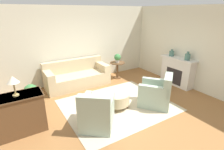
{
  "coord_description": "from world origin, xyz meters",
  "views": [
    {
      "loc": [
        -2.51,
        -3.75,
        2.62
      ],
      "look_at": [
        0.15,
        0.55,
        0.75
      ],
      "focal_mm": 28.0,
      "sensor_mm": 36.0,
      "label": 1
    }
  ],
  "objects_px": {
    "potted_plant_floor": "(31,92)",
    "table_lamp": "(13,81)",
    "armchair_left": "(97,114)",
    "dresser": "(20,113)",
    "potted_plant_on_side_table": "(117,58)",
    "side_table": "(117,67)",
    "vase_mantel_far": "(187,57)",
    "couch": "(77,77)",
    "armchair_right": "(157,94)",
    "ottoman_table": "(117,98)",
    "vase_mantel_near": "(172,53)"
  },
  "relations": [
    {
      "from": "armchair_right",
      "to": "potted_plant_on_side_table",
      "type": "height_order",
      "value": "potted_plant_on_side_table"
    },
    {
      "from": "armchair_right",
      "to": "potted_plant_on_side_table",
      "type": "distance_m",
      "value": 2.53
    },
    {
      "from": "couch",
      "to": "armchair_right",
      "type": "bearing_deg",
      "value": -61.25
    },
    {
      "from": "armchair_left",
      "to": "armchair_right",
      "type": "bearing_deg",
      "value": 0.0
    },
    {
      "from": "side_table",
      "to": "potted_plant_on_side_table",
      "type": "distance_m",
      "value": 0.4
    },
    {
      "from": "side_table",
      "to": "vase_mantel_near",
      "type": "distance_m",
      "value": 2.15
    },
    {
      "from": "potted_plant_on_side_table",
      "to": "armchair_left",
      "type": "bearing_deg",
      "value": -131.66
    },
    {
      "from": "armchair_left",
      "to": "vase_mantel_near",
      "type": "distance_m",
      "value": 3.91
    },
    {
      "from": "side_table",
      "to": "table_lamp",
      "type": "xyz_separation_m",
      "value": [
        -3.73,
        -1.72,
        0.8
      ]
    },
    {
      "from": "couch",
      "to": "armchair_right",
      "type": "relative_size",
      "value": 2.02
    },
    {
      "from": "vase_mantel_far",
      "to": "table_lamp",
      "type": "relative_size",
      "value": 0.64
    },
    {
      "from": "ottoman_table",
      "to": "vase_mantel_far",
      "type": "xyz_separation_m",
      "value": [
        2.79,
        -0.12,
        0.87
      ]
    },
    {
      "from": "armchair_right",
      "to": "side_table",
      "type": "xyz_separation_m",
      "value": [
        0.27,
        2.47,
        0.09
      ]
    },
    {
      "from": "side_table",
      "to": "dresser",
      "type": "bearing_deg",
      "value": -155.31
    },
    {
      "from": "potted_plant_on_side_table",
      "to": "side_table",
      "type": "bearing_deg",
      "value": -90.0
    },
    {
      "from": "dresser",
      "to": "potted_plant_on_side_table",
      "type": "xyz_separation_m",
      "value": [
        3.73,
        1.72,
        0.39
      ]
    },
    {
      "from": "ottoman_table",
      "to": "potted_plant_on_side_table",
      "type": "bearing_deg",
      "value": 56.24
    },
    {
      "from": "side_table",
      "to": "vase_mantel_far",
      "type": "bearing_deg",
      "value": -54.52
    },
    {
      "from": "potted_plant_floor",
      "to": "couch",
      "type": "bearing_deg",
      "value": 14.33
    },
    {
      "from": "armchair_left",
      "to": "potted_plant_floor",
      "type": "bearing_deg",
      "value": 117.24
    },
    {
      "from": "couch",
      "to": "potted_plant_floor",
      "type": "distance_m",
      "value": 1.68
    },
    {
      "from": "potted_plant_floor",
      "to": "table_lamp",
      "type": "xyz_separation_m",
      "value": [
        -0.41,
        -1.42,
        0.96
      ]
    },
    {
      "from": "couch",
      "to": "side_table",
      "type": "height_order",
      "value": "couch"
    },
    {
      "from": "table_lamp",
      "to": "potted_plant_floor",
      "type": "bearing_deg",
      "value": 73.87
    },
    {
      "from": "table_lamp",
      "to": "ottoman_table",
      "type": "bearing_deg",
      "value": -5.65
    },
    {
      "from": "armchair_left",
      "to": "armchair_right",
      "type": "distance_m",
      "value": 1.93
    },
    {
      "from": "armchair_left",
      "to": "potted_plant_floor",
      "type": "distance_m",
      "value": 2.45
    },
    {
      "from": "dresser",
      "to": "armchair_left",
      "type": "bearing_deg",
      "value": -26.22
    },
    {
      "from": "armchair_left",
      "to": "ottoman_table",
      "type": "xyz_separation_m",
      "value": [
        0.89,
        0.52,
        -0.08
      ]
    },
    {
      "from": "armchair_right",
      "to": "vase_mantel_far",
      "type": "xyz_separation_m",
      "value": [
        1.74,
        0.39,
        0.78
      ]
    },
    {
      "from": "armchair_right",
      "to": "table_lamp",
      "type": "relative_size",
      "value": 2.5
    },
    {
      "from": "armchair_left",
      "to": "side_table",
      "type": "relative_size",
      "value": 1.69
    },
    {
      "from": "ottoman_table",
      "to": "potted_plant_on_side_table",
      "type": "xyz_separation_m",
      "value": [
        1.31,
        1.96,
        0.58
      ]
    },
    {
      "from": "armchair_left",
      "to": "table_lamp",
      "type": "xyz_separation_m",
      "value": [
        -1.53,
        0.75,
        0.9
      ]
    },
    {
      "from": "armchair_left",
      "to": "table_lamp",
      "type": "bearing_deg",
      "value": 153.78
    },
    {
      "from": "armchair_left",
      "to": "potted_plant_on_side_table",
      "type": "xyz_separation_m",
      "value": [
        2.2,
        2.47,
        0.49
      ]
    },
    {
      "from": "table_lamp",
      "to": "vase_mantel_near",
      "type": "bearing_deg",
      "value": 3.44
    },
    {
      "from": "vase_mantel_far",
      "to": "potted_plant_floor",
      "type": "distance_m",
      "value": 5.19
    },
    {
      "from": "couch",
      "to": "side_table",
      "type": "xyz_separation_m",
      "value": [
        1.69,
        -0.12,
        0.12
      ]
    },
    {
      "from": "dresser",
      "to": "couch",
      "type": "bearing_deg",
      "value": 42.0
    },
    {
      "from": "potted_plant_floor",
      "to": "vase_mantel_far",
      "type": "bearing_deg",
      "value": -20.38
    },
    {
      "from": "ottoman_table",
      "to": "vase_mantel_far",
      "type": "distance_m",
      "value": 2.92
    },
    {
      "from": "couch",
      "to": "vase_mantel_near",
      "type": "xyz_separation_m",
      "value": [
        3.17,
        -1.53,
        0.79
      ]
    },
    {
      "from": "ottoman_table",
      "to": "couch",
      "type": "bearing_deg",
      "value": 100.4
    },
    {
      "from": "side_table",
      "to": "dresser",
      "type": "relative_size",
      "value": 0.63
    },
    {
      "from": "armchair_left",
      "to": "dresser",
      "type": "distance_m",
      "value": 1.71
    },
    {
      "from": "vase_mantel_far",
      "to": "potted_plant_floor",
      "type": "bearing_deg",
      "value": 159.62
    },
    {
      "from": "dresser",
      "to": "armchair_right",
      "type": "bearing_deg",
      "value": -12.29
    },
    {
      "from": "armchair_right",
      "to": "dresser",
      "type": "xyz_separation_m",
      "value": [
        -3.47,
        0.75,
        0.11
      ]
    },
    {
      "from": "armchair_left",
      "to": "ottoman_table",
      "type": "relative_size",
      "value": 1.55
    }
  ]
}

